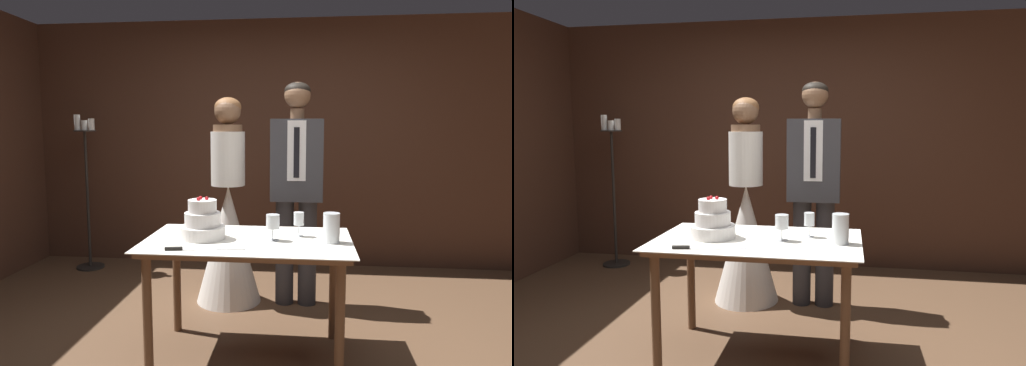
# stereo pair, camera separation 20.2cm
# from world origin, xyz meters

# --- Properties ---
(ground_plane) EXTENTS (40.00, 40.00, 0.00)m
(ground_plane) POSITION_xyz_m (0.00, 0.00, 0.00)
(ground_plane) COLOR brown
(wall_back) EXTENTS (5.38, 0.12, 2.57)m
(wall_back) POSITION_xyz_m (0.00, 2.21, 1.28)
(wall_back) COLOR #472B1E
(wall_back) RESTS_ON ground_plane
(cake_table) EXTENTS (1.28, 0.79, 0.76)m
(cake_table) POSITION_xyz_m (-0.02, 0.12, 0.67)
(cake_table) COLOR brown
(cake_table) RESTS_ON ground_plane
(tiered_cake) EXTENTS (0.29, 0.29, 0.27)m
(tiered_cake) POSITION_xyz_m (-0.31, 0.11, 0.86)
(tiered_cake) COLOR white
(tiered_cake) RESTS_ON cake_table
(cake_knife) EXTENTS (0.46, 0.10, 0.02)m
(cake_knife) POSITION_xyz_m (-0.32, -0.17, 0.77)
(cake_knife) COLOR silver
(cake_knife) RESTS_ON cake_table
(wine_glass_near) EXTENTS (0.07, 0.07, 0.16)m
(wine_glass_near) POSITION_xyz_m (0.29, 0.23, 0.87)
(wine_glass_near) COLOR silver
(wine_glass_near) RESTS_ON cake_table
(wine_glass_middle) EXTENTS (0.08, 0.08, 0.16)m
(wine_glass_middle) POSITION_xyz_m (0.14, 0.10, 0.87)
(wine_glass_middle) COLOR silver
(wine_glass_middle) RESTS_ON cake_table
(hurricane_candle) EXTENTS (0.10, 0.10, 0.18)m
(hurricane_candle) POSITION_xyz_m (0.49, 0.09, 0.85)
(hurricane_candle) COLOR silver
(hurricane_candle) RESTS_ON cake_table
(bride) EXTENTS (0.54, 0.54, 1.70)m
(bride) POSITION_xyz_m (-0.30, 1.04, 0.63)
(bride) COLOR white
(bride) RESTS_ON ground_plane
(groom) EXTENTS (0.42, 0.25, 1.82)m
(groom) POSITION_xyz_m (0.26, 1.04, 1.02)
(groom) COLOR #38383D
(groom) RESTS_ON ground_plane
(candle_stand) EXTENTS (0.28, 0.28, 1.59)m
(candle_stand) POSITION_xyz_m (-1.90, 1.78, 0.80)
(candle_stand) COLOR black
(candle_stand) RESTS_ON ground_plane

